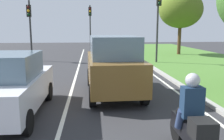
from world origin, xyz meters
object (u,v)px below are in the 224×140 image
Objects in this scene: car_sedan_left_lane at (10,85)px; rider_person at (191,101)px; traffic_light_near_right at (158,14)px; tree_roadside_far at (181,10)px; traffic_light_far_median at (90,20)px; traffic_light_overhead_left at (30,21)px; motorcycle at (191,132)px; car_suv_ahead at (113,65)px.

car_sedan_left_lane reaches higher than rider_person.
traffic_light_near_right is 6.48m from tree_roadside_far.
traffic_light_far_median is at bearing 158.34° from tree_roadside_far.
traffic_light_overhead_left is (-6.59, 15.23, 1.92)m from rider_person.
rider_person is at bearing -32.82° from car_sedan_left_lane.
motorcycle is 1.63× the size of rider_person.
tree_roadside_far is at bearing -21.66° from traffic_light_far_median.
car_sedan_left_lane is 12.78m from traffic_light_overhead_left.
traffic_light_far_median is at bearing 83.50° from car_sedan_left_lane.
tree_roadside_far reaches higher than car_sedan_left_lane.
car_suv_ahead is 17.04m from traffic_light_far_median.
car_sedan_left_lane is at bearing -79.53° from traffic_light_overhead_left.
motorcycle is at bearing -109.72° from tree_roadside_far.
traffic_light_near_right reaches higher than car_sedan_left_lane.
rider_person is (4.30, -2.84, 0.27)m from car_sedan_left_lane.
traffic_light_near_right is 9.80m from traffic_light_overhead_left.
car_sedan_left_lane is 0.80× the size of traffic_light_near_right.
tree_roadside_far is at bearing 58.94° from car_suv_ahead.
traffic_light_overhead_left is at bearing 113.81° from motorcycle.
tree_roadside_far reaches higher than car_suv_ahead.
tree_roadside_far is at bearing 13.50° from traffic_light_overhead_left.
traffic_light_far_median is 9.22m from tree_roadside_far.
car_suv_ahead is at bearing -116.17° from traffic_light_near_right.
motorcycle is 22.09m from traffic_light_far_median.
rider_person is 16.70m from traffic_light_overhead_left.
traffic_light_near_right is 1.09× the size of traffic_light_far_median.
tree_roadside_far is at bearing 55.54° from traffic_light_near_right.
motorcycle is at bearing -102.73° from traffic_light_near_right.
rider_person is at bearing -66.61° from traffic_light_overhead_left.
car_suv_ahead is at bearing 33.09° from car_sedan_left_lane.
car_suv_ahead is at bearing -61.78° from traffic_light_overhead_left.
car_sedan_left_lane is 3.71× the size of rider_person.
traffic_light_far_median is (4.67, 6.56, 0.25)m from traffic_light_overhead_left.
car_suv_ahead is at bearing 102.56° from rider_person.
motorcycle is 16.83m from traffic_light_overhead_left.
car_sedan_left_lane is at bearing 146.53° from motorcycle.
motorcycle is 0.41× the size of traffic_light_overhead_left.
motorcycle is at bearing -33.28° from car_sedan_left_lane.
car_suv_ahead is 15.82m from tree_roadside_far.
car_sedan_left_lane is 2.27× the size of motorcycle.
traffic_light_overhead_left is at bearing -125.48° from traffic_light_far_median.
car_sedan_left_lane reaches higher than motorcycle.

